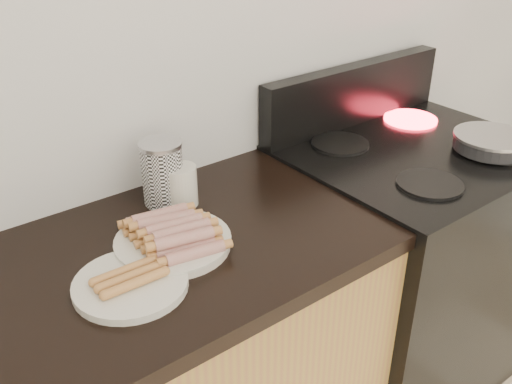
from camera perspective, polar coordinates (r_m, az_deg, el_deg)
wall_back at (r=1.46m, az=-12.90°, el=14.61°), size 4.00×0.04×2.60m
stove at (r=2.05m, az=14.26°, el=-7.47°), size 0.76×0.65×0.91m
stove_panel at (r=1.96m, az=9.75°, el=9.62°), size 0.76×0.06×0.20m
burner_near_left at (r=1.61m, az=16.98°, el=0.77°), size 0.18×0.18×0.01m
burner_near_right at (r=1.88m, az=23.23°, el=3.71°), size 0.18×0.18×0.01m
burner_far_left at (r=1.80m, az=8.41°, el=4.80°), size 0.18×0.18×0.01m
burner_far_right at (r=2.05m, az=15.18°, el=7.05°), size 0.18×0.18×0.01m
frying_pan at (r=1.86m, az=22.57°, el=4.63°), size 0.23×0.39×0.05m
main_plate at (r=1.32m, az=-8.28°, el=-5.13°), size 0.35×0.35×0.02m
side_plate at (r=1.21m, az=-12.42°, el=-8.99°), size 0.28×0.28×0.02m
hotdog_pile at (r=1.30m, az=-8.38°, el=-3.93°), size 0.13×0.24×0.05m
plain_sausages at (r=1.20m, az=-12.52°, el=-8.27°), size 0.13×0.08×0.02m
canister at (r=1.47m, az=-9.33°, el=1.91°), size 0.11×0.11×0.17m
mug at (r=1.47m, az=-7.53°, el=0.63°), size 0.11×0.11×0.11m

